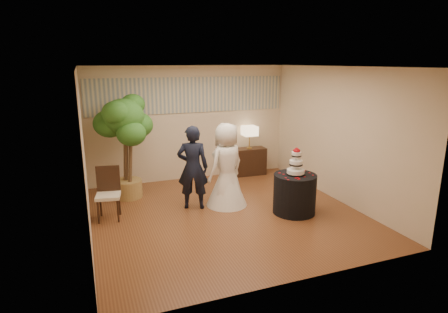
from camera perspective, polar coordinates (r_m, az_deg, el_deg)
name	(u,v)px	position (r m, az deg, el deg)	size (l,w,h in m)	color
floor	(226,214)	(7.40, 0.38, -8.69)	(5.00, 5.00, 0.00)	brown
ceiling	(227,67)	(6.82, 0.42, 13.53)	(5.00, 5.00, 0.00)	white
wall_back	(190,124)	(9.31, -5.18, 5.03)	(5.00, 0.06, 2.80)	beige
wall_front	(298,183)	(4.81, 11.21, -4.06)	(5.00, 0.06, 2.80)	beige
wall_left	(84,155)	(6.53, -20.53, 0.17)	(0.06, 5.00, 2.80)	beige
wall_right	(338,135)	(8.20, 16.95, 3.19)	(0.06, 5.00, 2.80)	beige
mural_border	(190,95)	(9.21, -5.24, 9.31)	(4.90, 0.02, 0.85)	#A4A797
groom	(193,168)	(7.45, -4.78, -1.69)	(0.62, 0.41, 1.69)	black
bride	(227,165)	(7.57, 0.41, -1.28)	(0.84, 0.84, 1.71)	white
cake_table	(295,194)	(7.45, 10.70, -5.60)	(0.82, 0.82, 0.78)	black
wedding_cake	(296,161)	(7.25, 10.93, -0.71)	(0.34, 0.34, 0.54)	white
console	(249,161)	(9.79, 3.84, -0.75)	(0.85, 0.38, 0.71)	black
table_lamp	(249,137)	(9.65, 3.91, 2.94)	(0.35, 0.35, 0.58)	beige
ficus_tree	(125,147)	(8.20, -14.80, 1.45)	(1.08, 1.08, 2.27)	#2E6521
side_chair	(108,194)	(7.31, -17.25, -5.51)	(0.45, 0.47, 0.99)	black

